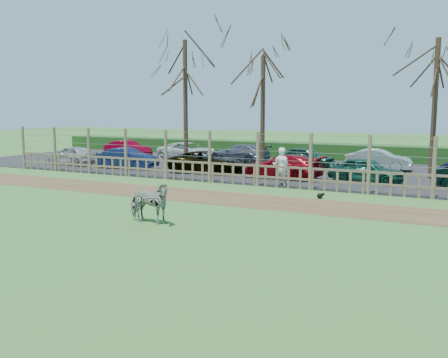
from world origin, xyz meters
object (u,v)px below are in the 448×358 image
at_px(car_2, 208,162).
at_px(car_4, 366,170).
at_px(car_0, 72,155).
at_px(car_10, 306,157).
at_px(tree_left, 185,73).
at_px(car_1, 127,158).
at_px(car_11, 378,160).
at_px(car_7, 128,149).
at_px(tree_right, 436,74).
at_px(car_3, 283,166).
at_px(visitor_b, 281,166).
at_px(visitor_a, 282,167).
at_px(tree_mid, 263,85).
at_px(car_8, 188,151).
at_px(car_9, 239,153).
at_px(zebra, 149,203).
at_px(crow, 320,196).

xyz_separation_m(car_2, car_4, (8.54, 0.13, 0.00)).
height_order(car_0, car_10, same).
distance_m(tree_left, car_1, 6.07).
bearing_deg(car_11, car_7, 90.48).
relative_size(car_0, car_1, 0.97).
height_order(tree_right, car_3, tree_right).
distance_m(car_4, car_11, 5.30).
height_order(visitor_b, car_2, visitor_b).
bearing_deg(tree_left, visitor_a, -28.28).
bearing_deg(car_10, tree_mid, 153.18).
xyz_separation_m(car_8, car_9, (3.84, 0.06, 0.00)).
height_order(tree_mid, car_7, tree_mid).
bearing_deg(car_2, car_4, -95.46).
bearing_deg(tree_left, car_0, -165.78).
xyz_separation_m(car_0, car_1, (4.31, -0.05, 0.00)).
height_order(visitor_a, car_4, visitor_a).
height_order(tree_mid, zebra, tree_mid).
relative_size(car_1, car_11, 1.00).
bearing_deg(tree_left, car_4, -7.45).
xyz_separation_m(car_4, car_9, (-9.14, 5.31, 0.00)).
xyz_separation_m(tree_right, car_11, (-2.97, 2.38, -4.60)).
distance_m(car_3, car_8, 10.47).
bearing_deg(visitor_a, tree_mid, -42.71).
distance_m(crow, car_9, 13.21).
height_order(tree_right, car_4, tree_right).
distance_m(tree_mid, visitor_a, 7.09).
distance_m(car_1, car_8, 5.76).
bearing_deg(tree_mid, tree_left, -167.47).
height_order(car_4, car_7, same).
relative_size(crow, car_2, 0.07).
bearing_deg(car_10, visitor_a, -162.95).
xyz_separation_m(tree_mid, car_9, (-2.81, 2.89, -4.23)).
bearing_deg(visitor_a, tree_right, -120.76).
bearing_deg(tree_right, car_1, -168.36).
height_order(tree_left, tree_mid, tree_left).
xyz_separation_m(car_0, car_8, (5.08, 5.66, 0.00)).
bearing_deg(car_1, car_4, -93.05).
bearing_deg(tree_left, zebra, -63.92).
bearing_deg(tree_left, tree_mid, 12.53).
xyz_separation_m(visitor_a, car_0, (-14.75, 2.21, -0.26)).
relative_size(zebra, car_7, 0.43).
relative_size(car_1, car_2, 0.84).
bearing_deg(car_9, car_7, -84.42).
bearing_deg(tree_left, car_10, 29.69).
bearing_deg(car_7, crow, -114.87).
height_order(visitor_b, car_9, visitor_b).
bearing_deg(car_3, car_1, -85.71).
bearing_deg(visitor_b, car_11, -114.96).
relative_size(car_1, car_3, 0.88).
distance_m(car_8, car_10, 8.45).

